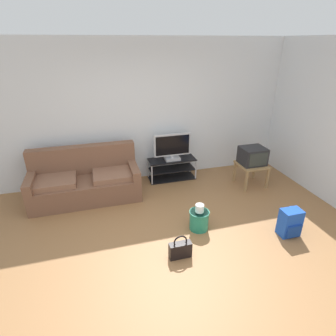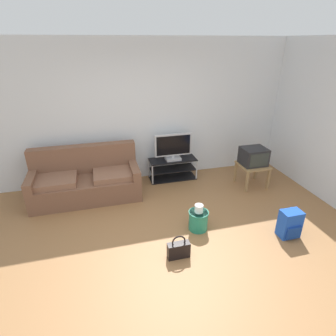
{
  "view_description": "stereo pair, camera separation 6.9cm",
  "coord_description": "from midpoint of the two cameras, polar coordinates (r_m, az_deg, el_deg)",
  "views": [
    {
      "loc": [
        -0.86,
        -2.78,
        2.62
      ],
      "look_at": [
        0.28,
        1.23,
        0.69
      ],
      "focal_mm": 29.54,
      "sensor_mm": 36.0,
      "label": 1
    },
    {
      "loc": [
        -0.8,
        -2.79,
        2.62
      ],
      "look_at": [
        0.28,
        1.23,
        0.69
      ],
      "focal_mm": 29.54,
      "sensor_mm": 36.0,
      "label": 2
    }
  ],
  "objects": [
    {
      "name": "wall_right",
      "position": [
        5.46,
        30.43,
        7.99
      ],
      "size": [
        0.1,
        3.6,
        2.7
      ],
      "primitive_type": "cube",
      "color": "silver",
      "rests_on": "ground_plane"
    },
    {
      "name": "couch",
      "position": [
        5.2,
        -17.06,
        -2.54
      ],
      "size": [
        1.88,
        0.81,
        0.9
      ],
      "color": "brown",
      "rests_on": "ground_plane"
    },
    {
      "name": "crt_tv",
      "position": [
        5.53,
        16.72,
        2.43
      ],
      "size": [
        0.46,
        0.4,
        0.33
      ],
      "color": "#232326",
      "rests_on": "side_table"
    },
    {
      "name": "tv_stand",
      "position": [
        5.68,
        0.46,
        -0.16
      ],
      "size": [
        0.95,
        0.38,
        0.43
      ],
      "color": "black",
      "rests_on": "ground_plane"
    },
    {
      "name": "wall_back",
      "position": [
        5.45,
        -6.83,
        11.21
      ],
      "size": [
        9.0,
        0.1,
        2.7
      ],
      "primitive_type": "cube",
      "color": "silver",
      "rests_on": "ground_plane"
    },
    {
      "name": "handbag",
      "position": [
        3.79,
        2.0,
        -16.43
      ],
      "size": [
        0.3,
        0.11,
        0.34
      ],
      "rotation": [
        0.0,
        0.0,
        -0.33
      ],
      "color": "black",
      "rests_on": "ground_plane"
    },
    {
      "name": "backpack",
      "position": [
        4.46,
        23.46,
        -10.33
      ],
      "size": [
        0.3,
        0.27,
        0.42
      ],
      "rotation": [
        0.0,
        0.0,
        0.03
      ],
      "color": "blue",
      "rests_on": "ground_plane"
    },
    {
      "name": "side_table",
      "position": [
        5.61,
        16.51,
        0.15
      ],
      "size": [
        0.52,
        0.52,
        0.45
      ],
      "color": "#9E7A4C",
      "rests_on": "ground_plane"
    },
    {
      "name": "cleaning_bucket",
      "position": [
        4.25,
        5.96,
        -10.37
      ],
      "size": [
        0.3,
        0.3,
        0.42
      ],
      "color": "#238466",
      "rests_on": "ground_plane"
    },
    {
      "name": "ground_plane",
      "position": [
        3.92,
        0.53,
        -17.3
      ],
      "size": [
        9.0,
        9.8,
        0.02
      ],
      "primitive_type": "cube",
      "color": "olive"
    },
    {
      "name": "flat_tv",
      "position": [
        5.48,
        0.54,
        4.31
      ],
      "size": [
        0.74,
        0.22,
        0.54
      ],
      "color": "#B2B2B7",
      "rests_on": "tv_stand"
    }
  ]
}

